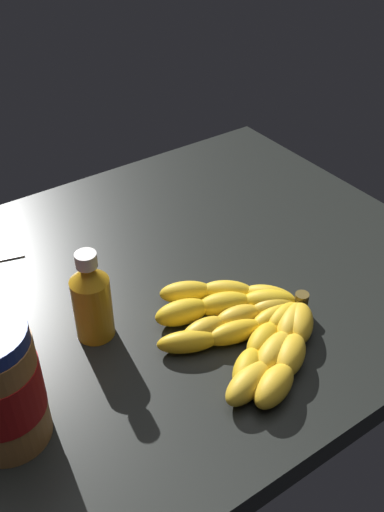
{
  "coord_description": "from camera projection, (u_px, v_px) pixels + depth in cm",
  "views": [
    {
      "loc": [
        -39.73,
        -58.88,
        57.83
      ],
      "look_at": [
        -1.16,
        -3.41,
        5.65
      ],
      "focal_mm": 41.04,
      "sensor_mm": 36.0,
      "label": 1
    }
  ],
  "objects": [
    {
      "name": "honey_bottle",
      "position": [
        92.0,
        299.0,
        0.77
      ],
      "size": [
        5.25,
        5.25,
        13.77
      ],
      "color": "orange",
      "rests_on": "ground_plane"
    },
    {
      "name": "banana_bunch",
      "position": [
        251.0,
        328.0,
        0.79
      ],
      "size": [
        22.91,
        26.89,
        3.77
      ],
      "color": "yellow",
      "rests_on": "ground_plane"
    },
    {
      "name": "ground_plane",
      "position": [
        186.0,
        281.0,
        0.93
      ],
      "size": [
        81.8,
        70.29,
        4.03
      ],
      "primitive_type": "cube",
      "color": "black"
    }
  ]
}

